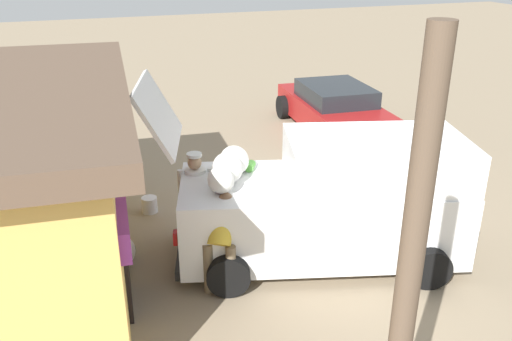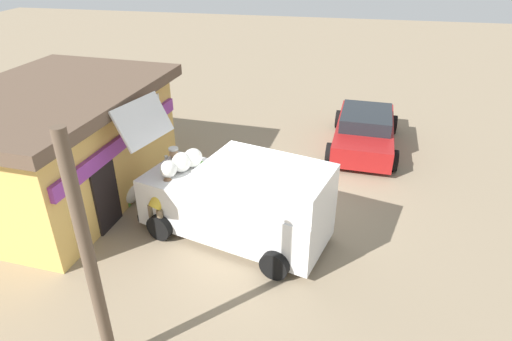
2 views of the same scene
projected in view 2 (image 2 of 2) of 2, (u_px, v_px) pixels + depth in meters
ground_plane at (271, 206)px, 11.70m from camera, size 60.00×60.00×0.00m
storefront_bar at (58, 144)px, 11.52m from camera, size 6.65×4.94×3.01m
delivery_van at (240, 200)px, 10.10m from camera, size 3.03×5.19×2.97m
parked_sedan at (365, 130)px, 14.66m from camera, size 4.45×2.42×1.27m
vendor_standing at (176, 173)px, 11.31m from camera, size 0.39×0.56×1.69m
customer_bending at (160, 203)px, 10.26m from camera, size 0.71×0.66×1.43m
unloaded_banana_pile at (129, 194)px, 11.82m from camera, size 0.93×0.84×0.50m
paint_bucket at (178, 171)px, 13.11m from camera, size 0.29×0.29×0.30m
utility_pole at (90, 263)px, 6.42m from camera, size 0.20×0.20×4.34m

